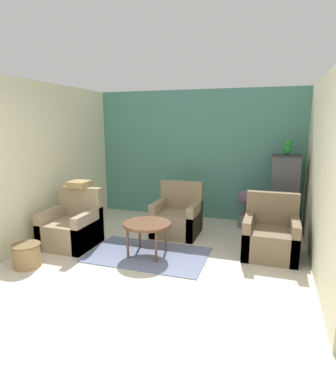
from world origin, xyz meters
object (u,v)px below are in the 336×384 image
at_px(armchair_right, 270,237).
at_px(armchair_middle, 177,218).
at_px(potted_plant, 245,205).
at_px(birdcage, 284,195).
at_px(parrot, 287,148).
at_px(wicker_basket, 27,255).
at_px(armchair_left, 72,228).
at_px(coffee_table, 147,226).

bearing_deg(armchair_right, armchair_middle, 163.13).
bearing_deg(potted_plant, birdcage, -6.15).
xyz_separation_m(birdcage, parrot, (0.00, 0.00, 0.84)).
bearing_deg(armchair_middle, wicker_basket, -129.18).
height_order(armchair_left, armchair_right, same).
bearing_deg(coffee_table, wicker_basket, -148.30).
distance_m(coffee_table, armchair_right, 1.87).
bearing_deg(armchair_middle, birdcage, 20.43).
relative_size(armchair_right, birdcage, 0.65).
bearing_deg(birdcage, wicker_basket, -142.20).
height_order(armchair_left, armchair_middle, same).
relative_size(coffee_table, armchair_right, 0.78).
distance_m(coffee_table, armchair_left, 1.35).
bearing_deg(armchair_middle, armchair_left, -144.24).
bearing_deg(armchair_left, parrot, 27.94).
distance_m(armchair_left, parrot, 3.93).
height_order(birdcage, wicker_basket, birdcage).
relative_size(armchair_middle, potted_plant, 1.24).
xyz_separation_m(armchair_middle, wicker_basket, (-1.61, -1.98, -0.12)).
distance_m(armchair_left, armchair_right, 3.16).
height_order(armchair_left, parrot, parrot).
bearing_deg(parrot, wicker_basket, -142.18).
xyz_separation_m(armchair_right, armchair_middle, (-1.62, 0.49, 0.00)).
bearing_deg(armchair_middle, coffee_table, -98.13).
height_order(coffee_table, wicker_basket, coffee_table).
bearing_deg(birdcage, armchair_right, -99.20).
relative_size(armchair_left, parrot, 3.41).
bearing_deg(birdcage, potted_plant, 173.85).
bearing_deg(coffee_table, potted_plant, 54.75).
xyz_separation_m(armchair_left, parrot, (3.29, 1.75, 1.25)).
bearing_deg(armchair_right, birdcage, 80.80).
relative_size(birdcage, wicker_basket, 3.64).
height_order(armchair_right, wicker_basket, armchair_right).
height_order(coffee_table, armchair_middle, armchair_middle).
bearing_deg(potted_plant, armchair_right, -68.64).
xyz_separation_m(birdcage, potted_plant, (-0.67, 0.07, -0.27)).
bearing_deg(wicker_basket, coffee_table, 31.70).
xyz_separation_m(coffee_table, armchair_right, (1.77, 0.59, -0.17)).
bearing_deg(armchair_middle, potted_plant, 33.30).
bearing_deg(coffee_table, birdcage, 41.77).
xyz_separation_m(coffee_table, potted_plant, (1.29, 1.82, -0.03)).
distance_m(armchair_middle, wicker_basket, 2.55).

